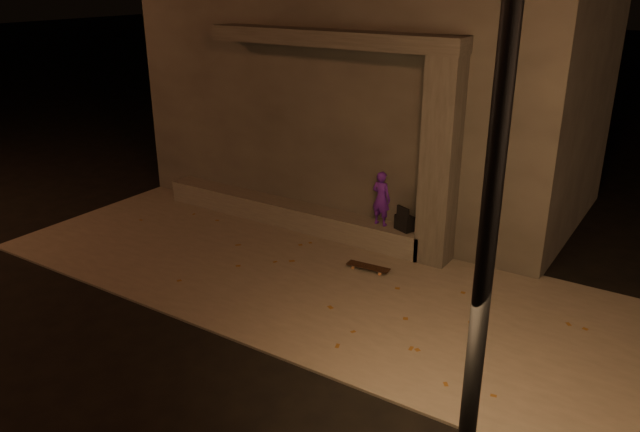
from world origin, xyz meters
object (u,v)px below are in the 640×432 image
Objects in this scene: skateboard at (368,267)px; street_lamp_0 at (500,122)px; column at (440,164)px; skateboarder at (381,198)px; backpack at (405,222)px.

skateboard is 6.82m from street_lamp_0.
skateboarder is at bearing 180.00° from column.
street_lamp_0 reaches higher than backpack.
skateboard is (-0.18, -1.01, -0.54)m from backpack.
backpack is at bearing 75.96° from skateboard.
backpack is 1.16m from skateboard.
skateboard is at bearing 113.30° from skateboarder.
column is at bearing -174.01° from skateboarder.
skateboarder is 1.32× the size of skateboard.
skateboarder reaches higher than backpack.
skateboarder is at bearing 103.23° from skateboard.
column reaches higher than backpack.
column is 6.47m from street_lamp_0.
column is 7.64× the size of backpack.
skateboarder reaches higher than skateboard.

